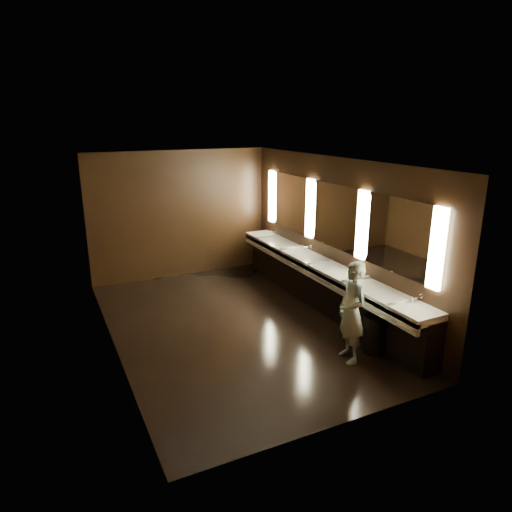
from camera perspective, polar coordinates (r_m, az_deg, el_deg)
The scene contains 10 objects.
floor at distance 8.01m, azimuth -2.67°, elevation -8.64°, with size 6.00×6.00×0.00m, color black.
ceiling at distance 7.26m, azimuth -2.98°, elevation 11.74°, with size 4.00×6.00×0.02m, color #2D2D2B.
wall_back at distance 10.27m, azimuth -9.42°, elevation 5.13°, with size 4.00×0.02×2.80m, color black.
wall_front at distance 5.04m, azimuth 10.77°, elevation -7.33°, with size 4.00×0.02×2.80m, color black.
wall_left at distance 7.01m, azimuth -18.03°, elevation -0.93°, with size 0.02×6.00×2.80m, color black.
wall_right at distance 8.46m, azimuth 9.75°, elevation 2.63°, with size 0.02×6.00×2.80m, color black.
sink_counter at distance 8.61m, azimuth 8.33°, elevation -3.35°, with size 0.55×5.40×1.01m.
mirror_band at distance 8.38m, azimuth 9.76°, elevation 4.94°, with size 0.06×5.03×1.15m.
person at distance 6.77m, azimuth 11.89°, elevation -6.88°, with size 0.55×0.36×1.52m, color #96C7E0.
trash_bin at distance 7.29m, azimuth 14.64°, elevation -9.37°, with size 0.37×0.37×0.58m, color black.
Camera 1 is at (-2.81, -6.66, 3.44)m, focal length 32.00 mm.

